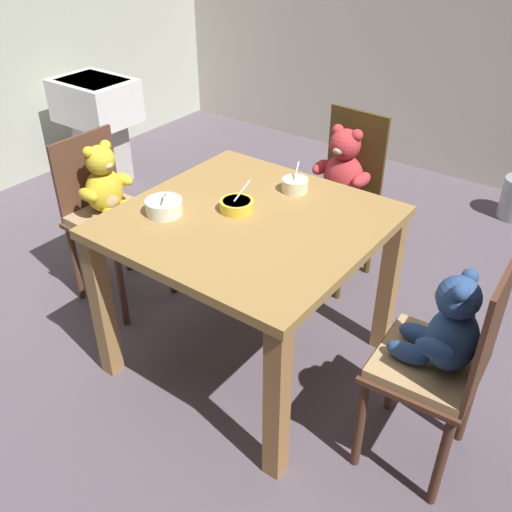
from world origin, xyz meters
TOP-DOWN VIEW (x-y plane):
  - ground_plane at (0.00, 0.00)m, footprint 5.20×5.20m
  - dining_table at (0.00, 0.00)m, footprint 1.02×1.00m
  - teddy_chair_near_right at (0.88, -0.05)m, footprint 0.39×0.42m
  - teddy_chair_far_center at (-0.04, 0.87)m, footprint 0.39×0.40m
  - teddy_chair_near_left at (-0.88, -0.01)m, footprint 0.43×0.41m
  - porridge_bowl_yellow_center at (-0.08, 0.02)m, footprint 0.14×0.15m
  - porridge_bowl_cream_far_center at (0.02, 0.31)m, footprint 0.12×0.12m
  - porridge_bowl_white_near_left at (-0.30, -0.18)m, footprint 0.15×0.15m
  - sink_basin at (-2.05, 0.91)m, footprint 0.55×0.41m

SIDE VIEW (x-z plane):
  - ground_plane at x=0.00m, z-range -0.04..0.00m
  - sink_basin at x=-2.05m, z-range 0.12..0.88m
  - teddy_chair_near_left at x=-0.88m, z-range 0.12..1.00m
  - teddy_chair_near_right at x=0.88m, z-range 0.10..1.04m
  - teddy_chair_far_center at x=-0.04m, z-range 0.12..1.04m
  - dining_table at x=0.00m, z-range 0.26..1.02m
  - porridge_bowl_yellow_center at x=-0.08m, z-range 0.73..0.84m
  - porridge_bowl_cream_far_center at x=0.02m, z-range 0.73..0.85m
  - porridge_bowl_white_near_left at x=-0.30m, z-range 0.72..0.86m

